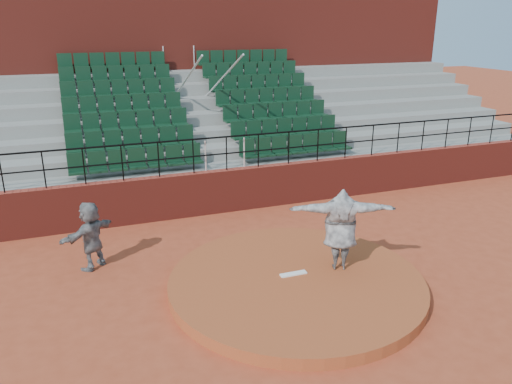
% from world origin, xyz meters
% --- Properties ---
extents(ground, '(90.00, 90.00, 0.00)m').
position_xyz_m(ground, '(0.00, 0.00, 0.00)').
color(ground, '#A54125').
rests_on(ground, ground).
extents(pitchers_mound, '(5.50, 5.50, 0.25)m').
position_xyz_m(pitchers_mound, '(0.00, 0.00, 0.12)').
color(pitchers_mound, '#A14724').
rests_on(pitchers_mound, ground).
extents(pitching_rubber, '(0.60, 0.15, 0.03)m').
position_xyz_m(pitching_rubber, '(0.00, 0.15, 0.27)').
color(pitching_rubber, white).
rests_on(pitching_rubber, pitchers_mound).
extents(boundary_wall, '(24.00, 0.30, 1.30)m').
position_xyz_m(boundary_wall, '(0.00, 5.00, 0.65)').
color(boundary_wall, maroon).
rests_on(boundary_wall, ground).
extents(wall_railing, '(24.04, 0.05, 1.03)m').
position_xyz_m(wall_railing, '(0.00, 5.00, 2.03)').
color(wall_railing, black).
rests_on(wall_railing, boundary_wall).
extents(seating_deck, '(24.00, 5.97, 4.63)m').
position_xyz_m(seating_deck, '(0.00, 8.64, 1.45)').
color(seating_deck, gray).
rests_on(seating_deck, ground).
extents(press_box_facade, '(24.00, 3.00, 7.10)m').
position_xyz_m(press_box_facade, '(0.00, 12.60, 3.55)').
color(press_box_facade, maroon).
rests_on(press_box_facade, ground).
extents(pitcher, '(2.36, 1.36, 1.86)m').
position_xyz_m(pitcher, '(1.09, 0.11, 1.18)').
color(pitcher, black).
rests_on(pitcher, pitchers_mound).
extents(fielder, '(1.46, 1.34, 1.63)m').
position_xyz_m(fielder, '(-4.04, 2.54, 0.81)').
color(fielder, black).
rests_on(fielder, ground).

